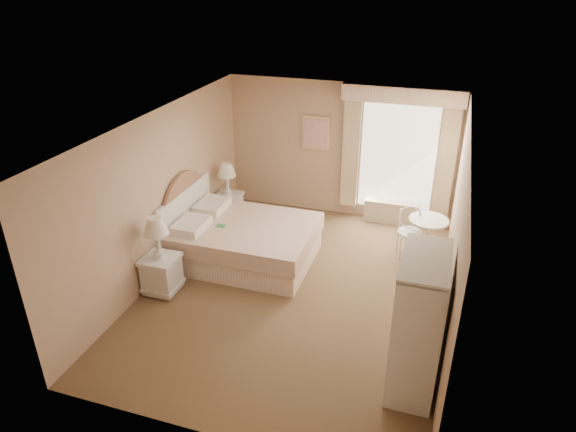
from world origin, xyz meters
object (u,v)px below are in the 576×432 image
(armoire, at_px, (417,334))
(nightstand_far, at_px, (228,200))
(bed, at_px, (239,239))
(cafe_chair, at_px, (410,227))
(round_table, at_px, (427,231))
(nightstand_near, at_px, (161,265))

(armoire, bearing_deg, nightstand_far, 139.36)
(bed, relative_size, armoire, 1.29)
(bed, bearing_deg, cafe_chair, 21.56)
(nightstand_far, height_order, round_table, nightstand_far)
(armoire, bearing_deg, round_table, 91.44)
(cafe_chair, xyz_separation_m, armoire, (0.36, -2.94, 0.21))
(bed, xyz_separation_m, armoire, (2.93, -1.92, 0.33))
(round_table, bearing_deg, nightstand_far, 177.09)
(nightstand_near, bearing_deg, cafe_chair, 33.84)
(armoire, bearing_deg, bed, 146.72)
(nightstand_far, relative_size, round_table, 1.68)
(nightstand_far, bearing_deg, bed, -59.20)
(nightstand_near, xyz_separation_m, round_table, (3.58, 2.22, -0.01))
(armoire, bearing_deg, cafe_chair, 96.88)
(nightstand_near, distance_m, cafe_chair, 3.97)
(cafe_chair, distance_m, armoire, 2.97)
(round_table, distance_m, armoire, 2.96)
(round_table, bearing_deg, bed, -160.18)
(bed, relative_size, round_table, 3.24)
(bed, height_order, cafe_chair, bed)
(nightstand_far, height_order, armoire, armoire)
(nightstand_near, relative_size, nightstand_far, 1.06)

